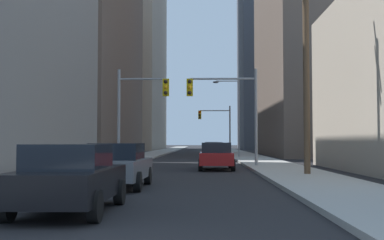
{
  "coord_description": "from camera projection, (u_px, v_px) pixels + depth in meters",
  "views": [
    {
      "loc": [
        1.07,
        -5.45,
        1.58
      ],
      "look_at": [
        0.0,
        34.45,
        3.38
      ],
      "focal_mm": 44.57,
      "sensor_mm": 36.0,
      "label": 1
    }
  ],
  "objects": [
    {
      "name": "traffic_signal_near_left",
      "position": [
        140.0,
        102.0,
        29.05
      ],
      "size": [
        3.16,
        0.44,
        6.0
      ],
      "color": "gray",
      "rests_on": "ground"
    },
    {
      "name": "sedan_red",
      "position": [
        216.0,
        156.0,
        26.52
      ],
      "size": [
        1.95,
        4.22,
        1.52
      ],
      "color": "maroon",
      "rests_on": "ground"
    },
    {
      "name": "building_left_far_tower",
      "position": [
        97.0,
        4.0,
        95.24
      ],
      "size": [
        25.51,
        29.97,
        58.0
      ],
      "primitive_type": "cube",
      "color": "#B7A893",
      "rests_on": "ground"
    },
    {
      "name": "sedan_maroon",
      "position": [
        213.0,
        150.0,
        44.73
      ],
      "size": [
        1.96,
        4.26,
        1.52
      ],
      "color": "maroon",
      "rests_on": "ground"
    },
    {
      "name": "building_left_mid_office",
      "position": [
        23.0,
        38.0,
        58.49
      ],
      "size": [
        25.71,
        28.61,
        28.49
      ],
      "primitive_type": "cube",
      "color": "#66564C",
      "rests_on": "ground"
    },
    {
      "name": "sedan_silver",
      "position": [
        211.0,
        148.0,
        59.55
      ],
      "size": [
        1.95,
        4.24,
        1.52
      ],
      "color": "#B7BABF",
      "rests_on": "ground"
    },
    {
      "name": "street_lamp_right",
      "position": [
        234.0,
        110.0,
        44.9
      ],
      "size": [
        2.53,
        0.32,
        7.5
      ],
      "color": "gray",
      "rests_on": "ground"
    },
    {
      "name": "traffic_signal_far_right",
      "position": [
        216.0,
        121.0,
        58.86
      ],
      "size": [
        4.01,
        0.44,
        6.0
      ],
      "color": "gray",
      "rests_on": "ground"
    },
    {
      "name": "sidewalk_right",
      "position": [
        241.0,
        154.0,
        55.19
      ],
      "size": [
        3.4,
        160.0,
        0.15
      ],
      "primitive_type": "cube",
      "color": "#9E9E99",
      "rests_on": "ground"
    },
    {
      "name": "traffic_signal_near_right",
      "position": [
        225.0,
        101.0,
        28.91
      ],
      "size": [
        4.3,
        0.44,
        6.0
      ],
      "color": "gray",
      "rests_on": "ground"
    },
    {
      "name": "sidewalk_left",
      "position": [
        150.0,
        154.0,
        55.47
      ],
      "size": [
        3.4,
        160.0,
        0.15
      ],
      "primitive_type": "cube",
      "color": "#9E9E99",
      "rests_on": "ground"
    },
    {
      "name": "utility_pole_right",
      "position": [
        306.0,
        61.0,
        21.33
      ],
      "size": [
        2.2,
        0.28,
        9.79
      ],
      "color": "brown",
      "rests_on": "ground"
    },
    {
      "name": "sedan_grey",
      "position": [
        118.0,
        165.0,
        16.21
      ],
      "size": [
        1.95,
        4.24,
        1.52
      ],
      "color": "slate",
      "rests_on": "ground"
    },
    {
      "name": "building_right_mid_block",
      "position": [
        349.0,
        4.0,
        55.06
      ],
      "size": [
        19.45,
        24.59,
        34.93
      ],
      "primitive_type": "cube",
      "color": "#66564C",
      "rests_on": "ground"
    },
    {
      "name": "building_right_far_highrise",
      "position": [
        287.0,
        32.0,
        98.55
      ],
      "size": [
        19.37,
        18.11,
        48.32
      ],
      "primitive_type": "cube",
      "color": "#4C515B",
      "rests_on": "ground"
    },
    {
      "name": "sedan_black",
      "position": [
        70.0,
        178.0,
        10.58
      ],
      "size": [
        1.95,
        4.21,
        1.52
      ],
      "color": "black",
      "rests_on": "ground"
    }
  ]
}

